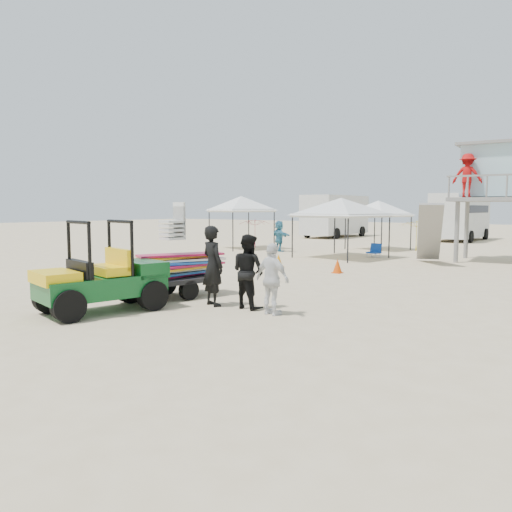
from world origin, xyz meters
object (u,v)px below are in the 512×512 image
Objects in this scene: utility_cart at (99,270)px; man_left at (213,266)px; lifeguard_tower at (491,176)px; surf_trailer at (177,263)px.

utility_cart reaches higher than man_left.
utility_cart is at bearing -105.00° from lifeguard_tower.
man_left is at bearing 53.22° from utility_cart.
utility_cart is at bearing 70.44° from man_left.
man_left is (1.52, 2.04, 0.02)m from utility_cart.
utility_cart is 17.22m from lifeguard_tower.
man_left is 0.38× the size of lifeguard_tower.
surf_trailer is at bearing 6.01° from man_left.
man_left is at bearing -101.31° from lifeguard_tower.
surf_trailer is 15.02m from lifeguard_tower.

